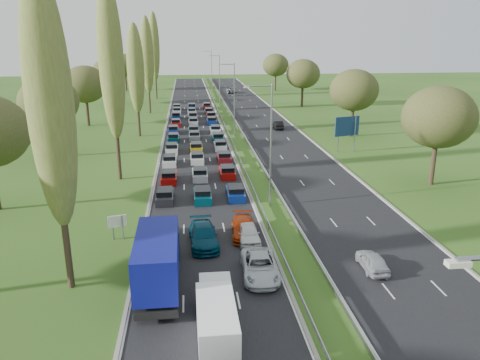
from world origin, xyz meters
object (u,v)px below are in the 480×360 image
near_car_2 (159,236)px  blue_lorry (158,259)px  white_van_front (216,320)px  info_sign (117,224)px  direction_sign (347,128)px  white_van_rear (216,305)px

near_car_2 → blue_lorry: (0.42, -6.87, 1.35)m
white_van_front → info_sign: (-7.27, 14.21, 0.26)m
near_car_2 → white_van_front: white_van_front is taller
near_car_2 → white_van_front: bearing=-73.4°
direction_sign → white_van_front: bearing=-117.2°
white_van_front → near_car_2: bearing=106.4°
blue_lorry → white_van_front: blue_lorry is taller
near_car_2 → direction_sign: (25.39, 28.95, 2.83)m
blue_lorry → white_van_rear: (3.55, -4.24, -1.08)m
blue_lorry → direction_sign: size_ratio=1.84×
near_car_2 → white_van_front: size_ratio=0.96×
info_sign → white_van_front: bearing=-62.9°
near_car_2 → blue_lorry: blue_lorry is taller
blue_lorry → direction_sign: direction_sign is taller
direction_sign → blue_lorry: bearing=-124.9°
blue_lorry → white_van_front: bearing=-60.5°
near_car_2 → info_sign: info_sign is taller
white_van_front → direction_sign: (21.53, 41.81, 2.46)m
white_van_front → white_van_rear: bearing=86.2°
info_sign → direction_sign: (28.80, 27.60, 2.20)m
blue_lorry → near_car_2: bearing=93.1°
blue_lorry → direction_sign: (24.97, 35.82, 1.48)m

